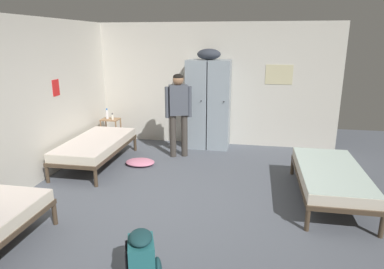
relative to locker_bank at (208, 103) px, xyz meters
The scene contains 11 objects.
ground_plane 2.89m from the locker_bank, 88.00° to the right, with size 9.59×9.59×0.00m, color #565B66.
room_backdrop 1.86m from the locker_bank, 134.14° to the right, with size 5.17×6.05×2.60m.
locker_bank is the anchor object (origin of this frame).
shelf_unit 2.23m from the locker_bank, behind, with size 0.38×0.30×0.57m.
bed_right 3.08m from the locker_bank, 46.73° to the right, with size 0.90×1.90×0.49m.
bed_left_rear 2.45m from the locker_bank, 142.21° to the right, with size 0.90×1.90×0.49m.
person_traveler 0.86m from the locker_bank, 124.06° to the right, with size 0.49×0.31×1.63m.
water_bottle 2.24m from the locker_bank, behind, with size 0.06×0.06×0.23m.
lotion_bottle 2.10m from the locker_bank, behind, with size 0.05×0.05×0.14m.
backpack_teal 4.43m from the locker_bank, 90.26° to the right, with size 0.40×0.38×0.55m.
clothes_pile_pink 1.95m from the locker_bank, 129.24° to the right, with size 0.54×0.42×0.10m.
Camera 1 is at (0.84, -4.31, 2.27)m, focal length 31.98 mm.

